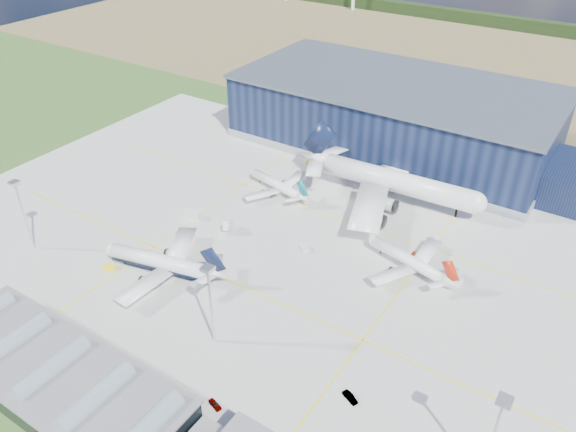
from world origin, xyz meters
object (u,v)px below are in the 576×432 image
at_px(light_mast_west, 21,204).
at_px(gse_tug_c, 310,162).
at_px(hangar, 401,119).
at_px(gse_van_a, 192,214).
at_px(airliner_regional, 277,180).
at_px(airliner_widebody, 398,172).
at_px(airstair, 228,228).
at_px(car_b, 350,397).
at_px(light_mast_east, 496,427).
at_px(airliner_navy, 159,255).
at_px(light_mast_center, 210,293).
at_px(car_a, 215,404).
at_px(gse_tug_b, 109,268).
at_px(gse_cart_b, 304,249).
at_px(gse_tug_a, 208,272).
at_px(airliner_red, 408,255).
at_px(gse_cart_a, 437,240).
at_px(gse_van_b, 455,277).

bearing_deg(light_mast_west, gse_tug_c, 65.92).
relative_size(hangar, gse_van_a, 25.63).
bearing_deg(gse_tug_c, airliner_regional, -100.94).
xyz_separation_m(airliner_widebody, airstair, (-35.61, -46.26, -9.43)).
height_order(airliner_widebody, car_b, airliner_widebody).
height_order(light_mast_east, airliner_navy, light_mast_east).
relative_size(light_mast_center, car_a, 6.48).
relative_size(hangar, light_mast_east, 6.30).
xyz_separation_m(light_mast_west, gse_tug_b, (27.13, 5.26, -14.75)).
xyz_separation_m(light_mast_center, gse_tug_c, (-28.88, 92.00, -14.70)).
xyz_separation_m(hangar, gse_tug_c, (-21.69, -32.80, -10.89)).
bearing_deg(light_mast_east, gse_van_a, 160.04).
bearing_deg(gse_cart_b, car_a, -131.00).
bearing_deg(airliner_regional, car_b, 147.84).
bearing_deg(gse_cart_b, gse_van_a, 132.81).
xyz_separation_m(hangar, airstair, (-19.10, -86.06, -10.08)).
relative_size(gse_tug_a, gse_van_a, 0.72).
bearing_deg(airstair, gse_tug_b, -135.34).
relative_size(airliner_regional, car_a, 8.15).
distance_m(gse_tug_a, gse_tug_b, 28.54).
height_order(airliner_red, airliner_regional, airliner_red).
height_order(light_mast_west, airliner_navy, light_mast_west).
bearing_deg(gse_tug_a, gse_tug_b, -145.99).
distance_m(airliner_regional, gse_van_a, 32.06).
xyz_separation_m(airliner_regional, gse_cart_b, (26.10, -23.82, -4.02)).
bearing_deg(airliner_navy, light_mast_west, 4.06).
bearing_deg(gse_cart_a, gse_tug_c, 151.26).
distance_m(airliner_regional, airstair, 28.73).
bearing_deg(gse_tug_c, gse_cart_b, -74.79).
bearing_deg(light_mast_west, airliner_widebody, 46.98).
bearing_deg(gse_tug_c, light_mast_west, -128.49).
bearing_deg(light_mast_west, gse_tug_a, 20.04).
height_order(gse_van_a, car_a, gse_van_a).
xyz_separation_m(light_mast_east, gse_cart_a, (-34.83, 69.64, -14.83)).
bearing_deg(car_a, light_mast_west, 95.86).
relative_size(airliner_red, airliner_regional, 1.06).
distance_m(gse_cart_a, airstair, 64.37).
xyz_separation_m(gse_tug_b, gse_van_b, (83.82, 49.36, 0.54)).
relative_size(airliner_regional, gse_cart_a, 10.45).
relative_size(airliner_navy, airliner_widebody, 0.58).
height_order(light_mast_center, gse_cart_a, light_mast_center).
distance_m(hangar, gse_van_b, 85.74).
bearing_deg(airliner_regional, airstair, 105.70).
relative_size(light_mast_east, gse_tug_c, 6.91).
bearing_deg(airliner_widebody, airliner_regional, -156.78).
distance_m(light_mast_center, gse_tug_a, 29.90).
relative_size(light_mast_east, airliner_red, 0.75).
bearing_deg(light_mast_east, gse_van_b, 113.76).
height_order(airliner_widebody, gse_van_a, airliner_widebody).
relative_size(light_mast_center, gse_tug_c, 6.91).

